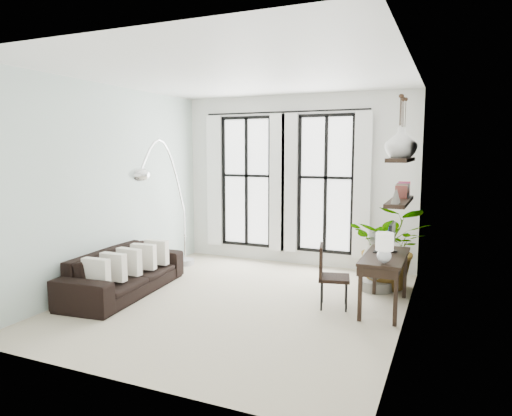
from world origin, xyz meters
The scene contains 16 objects.
floor centered at (0.00, 0.00, 0.00)m, with size 5.00×5.00×0.00m, color #BEB497.
ceiling centered at (0.00, 0.00, 3.20)m, with size 5.00×5.00×0.00m, color white.
wall_left centered at (-2.25, 0.00, 1.60)m, with size 5.00×5.00×0.00m, color silver.
wall_right centered at (2.25, 0.00, 1.60)m, with size 5.00×5.00×0.00m, color white.
wall_back centered at (0.00, 2.50, 1.60)m, with size 4.50×4.50×0.00m, color white.
windows centered at (-0.20, 2.43, 1.56)m, with size 3.26×0.13×2.65m.
wall_shelves centered at (2.11, 0.57, 1.73)m, with size 0.25×1.30×0.60m.
sofa centered at (-1.80, -0.30, 0.33)m, with size 2.25×0.88×0.66m, color black.
throw_pillows centered at (-1.70, -0.30, 0.50)m, with size 0.40×1.52×0.40m.
plant centered at (1.90, 1.59, 0.67)m, with size 1.21×1.04×1.34m, color #2D7228.
desk centered at (1.95, 0.48, 0.71)m, with size 0.55×1.29×1.15m.
desk_chair centered at (1.22, 0.31, 0.50)m, with size 0.50×0.50×0.88m.
arc_lamp centered at (-1.70, 0.66, 1.83)m, with size 0.73×2.15×2.36m.
buddha centered at (1.72, 1.38, 0.40)m, with size 0.52×0.52×0.94m.
vase_a centered at (2.11, 0.28, 2.27)m, with size 0.37×0.37×0.38m, color white.
vase_b centered at (2.11, 0.68, 2.27)m, with size 0.37×0.37×0.38m, color white.
Camera 1 is at (2.74, -5.73, 2.17)m, focal length 32.00 mm.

